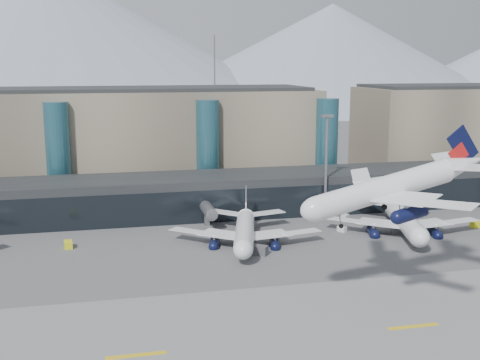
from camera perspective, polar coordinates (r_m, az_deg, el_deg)
name	(u,v)px	position (r m, az deg, el deg)	size (l,w,h in m)	color
ground	(255,300)	(99.71, 1.48, -11.28)	(900.00, 900.00, 0.00)	#515154
runway_strip	(282,340)	(86.51, 4.00, -14.92)	(400.00, 40.00, 0.04)	slate
runway_markings	(282,340)	(86.50, 4.00, -14.90)	(128.00, 1.00, 0.02)	gold
concourse	(200,195)	(152.47, -3.85, -1.46)	(170.00, 27.00, 10.00)	black
terminal_main	(97,141)	(180.81, -13.37, 3.59)	(130.00, 30.00, 31.00)	gray
terminal_east	(464,131)	(215.81, 20.48, 4.35)	(70.00, 30.00, 31.00)	gray
teal_towers	(135,153)	(165.33, -9.91, 2.56)	(116.40, 19.40, 46.00)	#255969
mountain_ridge	(153,53)	(471.08, -8.21, 11.85)	(910.00, 400.00, 110.00)	gray
lightmast_mid	(326,160)	(149.06, 8.17, 1.86)	(3.00, 1.20, 25.60)	slate
hero_jet	(402,179)	(96.57, 15.07, 0.11)	(33.10, 33.41, 10.81)	white
jet_parked_mid	(245,223)	(129.16, 0.47, -4.09)	(33.30, 34.47, 11.07)	white
jet_parked_right	(401,212)	(142.25, 15.04, -2.92)	(35.83, 37.20, 11.94)	white
veh_b	(68,244)	(130.75, -15.97, -5.90)	(2.62, 1.61, 1.51)	yellow
veh_c	(259,250)	(121.42, 1.79, -6.66)	(3.53, 1.87, 1.96)	#45454A
veh_d	(345,217)	(149.95, 9.93, -3.50)	(2.40, 1.29, 1.37)	silver
veh_e	(476,224)	(151.75, 21.50, -3.91)	(2.72, 1.54, 1.54)	yellow
veh_g	(342,229)	(139.72, 9.65, -4.60)	(2.06, 1.20, 1.20)	silver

